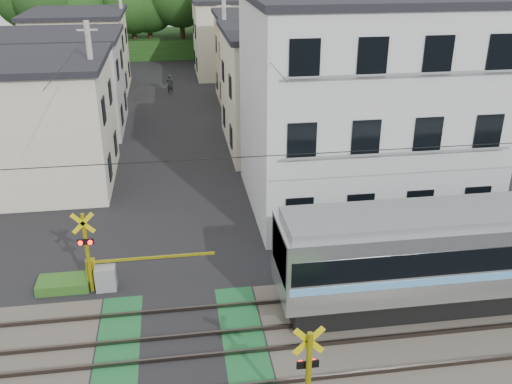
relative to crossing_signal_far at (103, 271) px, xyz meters
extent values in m
plane|color=black|center=(2.59, -3.65, -0.71)|extent=(120.00, 120.00, 0.00)
cube|color=#47423A|center=(2.59, -3.65, -0.71)|extent=(120.00, 6.00, 0.00)
cube|color=black|center=(2.59, -3.65, -0.71)|extent=(5.20, 120.00, 0.00)
cube|color=#145126|center=(0.69, -3.65, -0.70)|extent=(1.30, 6.00, 0.00)
cube|color=#145126|center=(4.49, -3.65, -0.70)|extent=(1.30, 6.00, 0.00)
cube|color=#3F3833|center=(2.59, -4.15, -0.64)|extent=(120.00, 0.08, 0.14)
cube|color=#3F3833|center=(2.59, -3.15, -0.64)|extent=(120.00, 0.08, 0.14)
cube|color=#3F3833|center=(2.59, -1.75, -0.64)|extent=(120.00, 0.08, 0.14)
cube|color=black|center=(8.26, -2.45, -0.43)|extent=(2.22, 2.04, 0.56)
cube|color=black|center=(5.82, -2.45, 1.69)|extent=(0.10, 2.23, 1.44)
cylinder|color=yellow|center=(5.59, -7.25, 0.79)|extent=(0.14, 0.14, 3.00)
cube|color=yellow|center=(5.59, -7.15, 1.99)|extent=(0.77, 0.05, 0.77)
cube|color=yellow|center=(5.59, -7.15, 1.99)|extent=(0.77, 0.05, 0.77)
cube|color=black|center=(5.59, -7.15, 1.29)|extent=(0.55, 0.05, 0.20)
sphere|color=#FF0C07|center=(5.43, -7.09, 1.29)|extent=(0.16, 0.16, 0.16)
sphere|color=#FF0C07|center=(5.75, -7.09, 1.29)|extent=(0.16, 0.16, 0.16)
cylinder|color=yellow|center=(-0.41, -0.05, 0.79)|extent=(0.14, 0.14, 3.00)
cube|color=yellow|center=(-0.41, -0.15, 1.99)|extent=(0.77, 0.05, 0.77)
cube|color=yellow|center=(-0.41, -0.15, 1.99)|extent=(0.77, 0.05, 0.77)
cube|color=black|center=(-0.41, -0.15, 1.29)|extent=(0.55, 0.05, 0.20)
sphere|color=#FF0C07|center=(-0.57, -0.21, 1.29)|extent=(0.16, 0.16, 0.16)
sphere|color=#FF0C07|center=(-0.25, -0.21, 1.29)|extent=(0.16, 0.16, 0.16)
cube|color=gray|center=(0.09, -0.05, -0.26)|extent=(0.70, 0.50, 0.90)
cube|color=yellow|center=(-0.41, 0.20, -0.16)|extent=(0.30, 0.30, 1.10)
cube|color=yellow|center=(1.84, 0.20, 0.29)|extent=(4.20, 0.08, 0.08)
cube|color=silver|center=(11.09, 5.85, 3.79)|extent=(10.00, 8.00, 9.00)
cube|color=black|center=(7.39, 1.82, 0.79)|extent=(1.10, 0.06, 1.40)
cube|color=black|center=(9.84, 1.82, 0.79)|extent=(1.10, 0.06, 1.40)
cube|color=black|center=(12.29, 1.82, 0.79)|extent=(1.10, 0.06, 1.40)
cube|color=black|center=(14.74, 1.82, 0.79)|extent=(1.10, 0.06, 1.40)
cube|color=gray|center=(11.09, 1.60, 0.19)|extent=(9.00, 0.06, 0.08)
cube|color=black|center=(7.39, 1.82, 3.79)|extent=(1.10, 0.06, 1.40)
cube|color=black|center=(9.84, 1.82, 3.79)|extent=(1.10, 0.06, 1.40)
cube|color=black|center=(12.29, 1.82, 3.79)|extent=(1.10, 0.06, 1.40)
cube|color=black|center=(14.74, 1.82, 3.79)|extent=(1.10, 0.06, 1.40)
cube|color=gray|center=(11.09, 1.60, 3.19)|extent=(9.00, 0.06, 0.08)
cube|color=black|center=(7.39, 1.82, 6.79)|extent=(1.10, 0.06, 1.40)
cube|color=black|center=(9.84, 1.82, 6.79)|extent=(1.10, 0.06, 1.40)
cube|color=black|center=(12.29, 1.82, 6.79)|extent=(1.10, 0.06, 1.40)
cube|color=black|center=(14.74, 1.82, 6.79)|extent=(1.10, 0.06, 1.40)
cube|color=gray|center=(11.09, 1.60, 6.19)|extent=(9.00, 0.06, 0.08)
cube|color=beige|center=(-3.91, 10.35, 2.29)|extent=(7.00, 7.00, 6.00)
cube|color=black|center=(-3.91, 10.35, 5.44)|extent=(7.35, 7.35, 0.30)
cube|color=black|center=(-0.38, 8.60, 0.59)|extent=(0.06, 1.00, 1.20)
cube|color=black|center=(-0.38, 12.10, 0.59)|extent=(0.06, 1.00, 1.20)
cube|color=black|center=(-0.38, 8.60, 3.39)|extent=(0.06, 1.00, 1.20)
cube|color=black|center=(-0.38, 12.10, 3.39)|extent=(0.06, 1.00, 1.20)
cube|color=beige|center=(9.39, 14.35, 2.54)|extent=(7.00, 8.00, 6.50)
cube|color=black|center=(9.39, 14.35, 5.94)|extent=(7.35, 8.40, 0.30)
cube|color=black|center=(5.86, 12.35, 0.59)|extent=(0.06, 1.00, 1.20)
cube|color=black|center=(5.86, 16.35, 0.59)|extent=(0.06, 1.00, 1.20)
cube|color=black|center=(5.86, 12.35, 3.39)|extent=(0.06, 1.00, 1.20)
cube|color=black|center=(5.86, 16.35, 3.39)|extent=(0.06, 1.00, 1.20)
cube|color=#AAADAF|center=(-4.41, 19.35, 2.19)|extent=(8.00, 7.00, 5.80)
cube|color=black|center=(-4.41, 19.35, 5.24)|extent=(8.40, 7.35, 0.30)
cube|color=black|center=(-0.38, 17.60, 0.59)|extent=(0.06, 1.00, 1.20)
cube|color=black|center=(-0.38, 21.10, 0.59)|extent=(0.06, 1.00, 1.20)
cube|color=black|center=(-0.38, 17.60, 3.39)|extent=(0.06, 1.00, 1.20)
cube|color=black|center=(-0.38, 21.10, 3.39)|extent=(0.06, 1.00, 1.20)
cube|color=#CBBA8F|center=(9.79, 24.35, 2.39)|extent=(7.00, 7.00, 6.20)
cube|color=black|center=(9.79, 24.35, 5.64)|extent=(7.35, 7.35, 0.30)
cube|color=black|center=(6.26, 22.60, 0.59)|extent=(0.06, 1.00, 1.20)
cube|color=black|center=(6.26, 26.10, 0.59)|extent=(0.06, 1.00, 1.20)
cube|color=black|center=(6.26, 22.60, 3.39)|extent=(0.06, 1.00, 1.20)
cube|color=black|center=(6.26, 26.10, 3.39)|extent=(0.06, 1.00, 1.20)
cube|color=beige|center=(-4.21, 29.35, 2.29)|extent=(7.00, 8.00, 6.00)
cube|color=black|center=(-4.21, 29.35, 5.44)|extent=(7.35, 8.40, 0.30)
cube|color=black|center=(-0.68, 27.35, 0.59)|extent=(0.06, 1.00, 1.20)
cube|color=black|center=(-0.68, 31.35, 0.59)|extent=(0.06, 1.00, 1.20)
cube|color=black|center=(-0.68, 27.35, 3.39)|extent=(0.06, 1.00, 1.20)
cube|color=black|center=(-0.68, 31.35, 3.39)|extent=(0.06, 1.00, 1.20)
cube|color=beige|center=(9.09, 34.35, 2.49)|extent=(8.00, 7.00, 6.40)
cube|color=black|center=(5.06, 32.60, 0.59)|extent=(0.06, 1.00, 1.20)
cube|color=black|center=(5.06, 36.10, 0.59)|extent=(0.06, 1.00, 1.20)
cube|color=black|center=(5.06, 32.60, 3.39)|extent=(0.06, 1.00, 1.20)
cube|color=black|center=(5.06, 36.10, 3.39)|extent=(0.06, 1.00, 1.20)
cube|color=#214918|center=(2.59, 46.35, 0.29)|extent=(40.00, 10.00, 2.00)
cylinder|color=#332114|center=(-11.07, 45.35, 1.66)|extent=(0.50, 0.50, 4.73)
cylinder|color=#332114|center=(-8.51, 43.01, 1.75)|extent=(0.50, 0.50, 4.91)
cylinder|color=#332114|center=(-5.80, 43.10, 1.34)|extent=(0.50, 0.50, 4.10)
sphere|color=#214918|center=(-5.80, 43.10, 4.62)|extent=(5.74, 5.74, 5.74)
cylinder|color=#332114|center=(-4.44, 45.87, 1.54)|extent=(0.50, 0.50, 4.51)
cylinder|color=#332114|center=(-0.66, 42.98, 1.37)|extent=(0.50, 0.50, 4.16)
sphere|color=#214918|center=(-0.66, 42.98, 4.69)|extent=(5.82, 5.82, 5.82)
cylinder|color=#332114|center=(0.92, 43.31, 1.40)|extent=(0.50, 0.50, 4.23)
sphere|color=#214918|center=(0.92, 43.31, 4.79)|extent=(5.92, 5.92, 5.92)
cylinder|color=#332114|center=(4.21, 42.45, 1.87)|extent=(0.50, 0.50, 5.16)
cylinder|color=#332114|center=(6.20, 45.74, 2.18)|extent=(0.50, 0.50, 5.79)
cylinder|color=#332114|center=(8.42, 42.07, 2.08)|extent=(0.50, 0.50, 5.58)
cylinder|color=#332114|center=(11.55, 47.24, 1.87)|extent=(0.50, 0.50, 5.16)
cylinder|color=#332114|center=(13.54, 41.89, 1.37)|extent=(0.50, 0.50, 4.16)
sphere|color=#214918|center=(13.54, 41.89, 4.70)|extent=(5.82, 5.82, 5.82)
cylinder|color=#332114|center=(16.68, 46.37, 2.00)|extent=(0.50, 0.50, 5.42)
cube|color=black|center=(8.59, -2.45, 4.89)|extent=(60.00, 0.02, 0.02)
cylinder|color=#A5A5A0|center=(-0.81, 9.35, 3.29)|extent=(0.26, 0.26, 8.00)
cube|color=#A5A5A0|center=(-0.81, 9.35, 6.89)|extent=(0.90, 0.08, 0.08)
cylinder|color=#A5A5A0|center=(6.19, 18.35, 3.29)|extent=(0.26, 0.26, 8.00)
cube|color=#A5A5A0|center=(6.19, 18.35, 6.89)|extent=(0.90, 0.08, 0.08)
cylinder|color=#A5A5A0|center=(-0.81, 30.35, 3.29)|extent=(0.26, 0.26, 8.00)
cube|color=black|center=(-0.81, 19.85, 6.69)|extent=(0.02, 42.00, 0.02)
cube|color=black|center=(6.19, 19.85, 6.69)|extent=(0.02, 42.00, 0.02)
imported|color=#2B3036|center=(2.65, 27.76, 0.05)|extent=(0.64, 0.52, 1.52)
cube|color=#2D5E1E|center=(-1.41, 0.25, -0.53)|extent=(1.80, 1.00, 0.36)
cube|color=#2D5E1E|center=(7.19, -0.45, -0.56)|extent=(1.50, 0.90, 0.30)
camera|label=1|loc=(2.77, -17.61, 10.58)|focal=40.00mm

